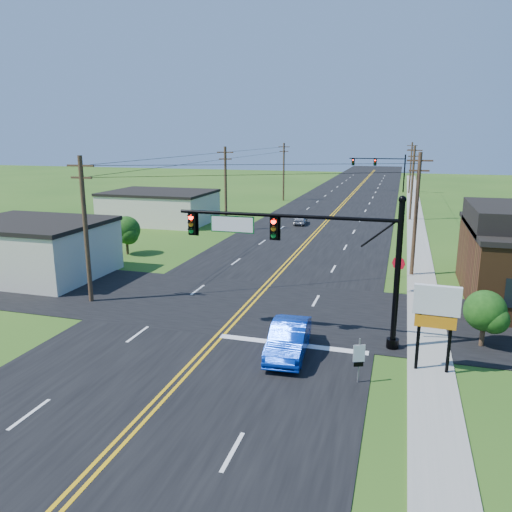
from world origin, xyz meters
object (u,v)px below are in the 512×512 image
(blue_car, at_px, (288,340))
(stop_sign, at_px, (398,267))
(signal_mast_far, at_px, (380,167))
(signal_mast_main, at_px, (304,248))
(route_sign, at_px, (359,357))

(blue_car, distance_m, stop_sign, 12.16)
(stop_sign, bearing_deg, signal_mast_far, 117.78)
(signal_mast_main, relative_size, route_sign, 5.62)
(signal_mast_main, height_order, stop_sign, signal_mast_main)
(signal_mast_far, relative_size, stop_sign, 4.34)
(signal_mast_main, relative_size, blue_car, 2.39)
(blue_car, bearing_deg, stop_sign, 62.94)
(stop_sign, bearing_deg, signal_mast_main, -92.79)
(stop_sign, bearing_deg, blue_car, -89.25)
(blue_car, bearing_deg, signal_mast_far, 85.70)
(signal_mast_far, distance_m, blue_car, 74.27)
(signal_mast_main, xyz_separation_m, route_sign, (3.16, -4.05, -3.58))
(signal_mast_far, bearing_deg, blue_car, -90.27)
(route_sign, height_order, stop_sign, stop_sign)
(route_sign, bearing_deg, signal_mast_main, 105.21)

